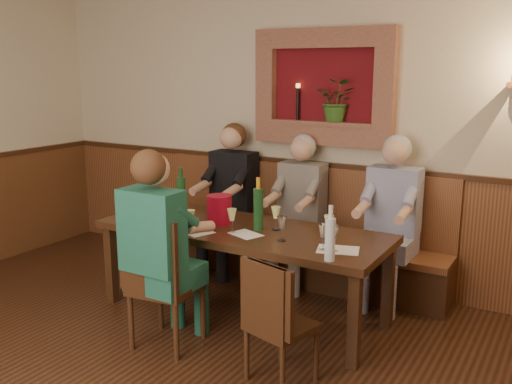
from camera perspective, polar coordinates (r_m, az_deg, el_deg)
room_shell at (r=3.06m, az=-20.21°, el=8.98°), size 6.04×6.04×2.82m
wainscoting at (r=3.38m, az=-18.53°, el=-13.55°), size 6.02×6.02×1.15m
wall_niche at (r=5.34m, az=7.08°, el=9.88°), size 1.36×0.30×1.06m
dining_table at (r=4.68m, az=-1.37°, el=-4.47°), size 2.40×0.90×0.75m
bench at (r=5.57m, az=3.77°, el=-5.46°), size 3.00×0.45×1.11m
chair_near_left at (r=4.34m, az=-9.01°, el=-11.37°), size 0.49×0.49×1.01m
chair_near_right at (r=3.86m, az=2.39°, el=-15.14°), size 0.47×0.47×0.86m
person_bench_left at (r=5.72m, az=-2.71°, el=-1.90°), size 0.45×0.55×1.49m
person_bench_mid at (r=5.36m, az=4.18°, el=-3.24°), size 0.42×0.52×1.43m
person_bench_right at (r=5.05m, az=13.16°, el=-4.27°), size 0.44×0.54×1.47m
person_chair_front at (r=4.21m, az=-9.34°, el=-7.38°), size 0.45×0.55×1.49m
spittoon_bucket at (r=4.77m, az=-3.68°, el=-1.73°), size 0.22×0.22×0.24m
wine_bottle_green_a at (r=4.54m, az=0.23°, el=-1.64°), size 0.09×0.09×0.43m
wine_bottle_green_b at (r=5.14m, az=-7.48°, el=-0.20°), size 0.10×0.10×0.41m
water_bottle at (r=3.87m, az=7.42°, el=-4.61°), size 0.08×0.08×0.38m
tasting_sheet_a at (r=4.97m, az=-11.56°, el=-2.77°), size 0.30×0.23×0.00m
tasting_sheet_b at (r=4.47m, az=-1.03°, el=-4.24°), size 0.29×0.25×0.00m
tasting_sheet_c at (r=4.14m, az=8.21°, el=-5.73°), size 0.35×0.29×0.00m
tasting_sheet_d at (r=4.58m, az=-6.11°, el=-3.91°), size 0.34×0.29×0.00m
wine_glass_0 at (r=5.10m, az=-12.28°, el=-1.33°), size 0.08×0.08×0.19m
wine_glass_1 at (r=5.13m, az=-7.35°, el=-1.09°), size 0.08×0.08×0.19m
wine_glass_2 at (r=4.78m, az=-8.15°, el=-2.09°), size 0.08×0.08×0.19m
wine_glass_3 at (r=4.94m, az=-4.03°, el=-1.52°), size 0.08×0.08×0.19m
wine_glass_4 at (r=4.51m, az=-2.42°, el=-2.88°), size 0.08×0.08×0.19m
wine_glass_5 at (r=4.57m, az=1.99°, el=-2.64°), size 0.08×0.08×0.19m
wine_glass_6 at (r=4.29m, az=2.61°, el=-3.68°), size 0.08×0.08×0.19m
wine_glass_7 at (r=4.34m, az=7.29°, el=-3.55°), size 0.08×0.08×0.19m
wine_glass_8 at (r=4.07m, az=7.79°, el=-4.64°), size 0.08×0.08×0.19m
wine_glass_9 at (r=4.49m, az=-6.58°, el=-3.00°), size 0.08×0.08×0.19m
wine_glass_10 at (r=4.10m, az=6.73°, el=-4.51°), size 0.08×0.08×0.19m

